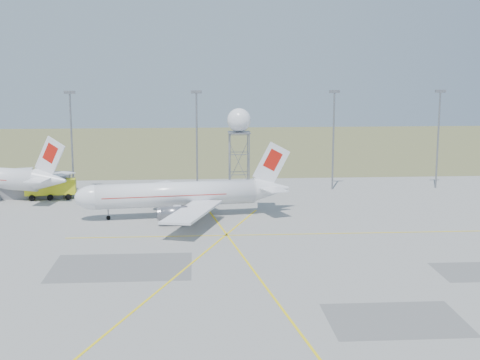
{
  "coord_description": "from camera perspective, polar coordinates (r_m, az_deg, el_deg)",
  "views": [
    {
      "loc": [
        -10.35,
        -68.77,
        26.12
      ],
      "look_at": [
        -2.99,
        40.0,
        6.81
      ],
      "focal_mm": 50.0,
      "sensor_mm": 36.0,
      "label": 1
    }
  ],
  "objects": [
    {
      "name": "mast_c",
      "position": [
        138.44,
        7.99,
        4.12
      ],
      "size": [
        2.2,
        0.5,
        20.5
      ],
      "color": "gray",
      "rests_on": "ground"
    },
    {
      "name": "mast_a",
      "position": [
        137.73,
        -14.19,
        3.89
      ],
      "size": [
        2.2,
        0.5,
        20.5
      ],
      "color": "gray",
      "rests_on": "ground"
    },
    {
      "name": "building_grey",
      "position": [
        139.33,
        -18.21,
        -0.44
      ],
      "size": [
        19.0,
        10.0,
        3.9
      ],
      "color": "gray",
      "rests_on": "ground"
    },
    {
      "name": "radar_tower",
      "position": [
        133.35,
        -0.09,
        2.93
      ],
      "size": [
        4.73,
        4.73,
        17.11
      ],
      "color": "gray",
      "rests_on": "ground"
    },
    {
      "name": "grass_strip",
      "position": [
        210.65,
        -1.03,
        2.93
      ],
      "size": [
        400.0,
        120.0,
        0.03
      ],
      "primitive_type": "cube",
      "color": "#646939",
      "rests_on": "ground"
    },
    {
      "name": "airliner_main",
      "position": [
        114.13,
        -5.15,
        -1.25
      ],
      "size": [
        36.86,
        35.58,
        12.55
      ],
      "rotation": [
        0.0,
        0.0,
        3.27
      ],
      "color": "white",
      "rests_on": "ground"
    },
    {
      "name": "mast_b",
      "position": [
        135.5,
        -3.71,
        4.07
      ],
      "size": [
        2.2,
        0.5,
        20.5
      ],
      "color": "gray",
      "rests_on": "ground"
    },
    {
      "name": "fire_truck",
      "position": [
        133.96,
        -15.73,
        -0.79
      ],
      "size": [
        9.74,
        4.56,
        3.79
      ],
      "rotation": [
        0.0,
        0.0,
        0.1
      ],
      "color": "#CBCF18",
      "rests_on": "ground"
    },
    {
      "name": "ground",
      "position": [
        74.29,
        4.46,
        -10.57
      ],
      "size": [
        400.0,
        400.0,
        0.0
      ],
      "primitive_type": "plane",
      "color": "#A09F9A",
      "rests_on": "ground"
    },
    {
      "name": "mast_d",
      "position": [
        144.55,
        16.58,
        4.05
      ],
      "size": [
        2.2,
        0.5,
        20.5
      ],
      "color": "gray",
      "rests_on": "ground"
    }
  ]
}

